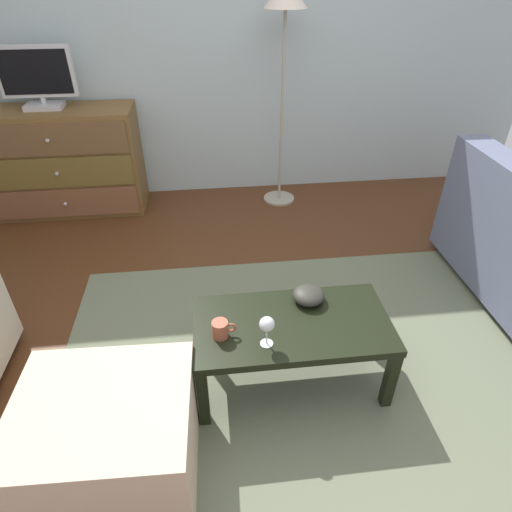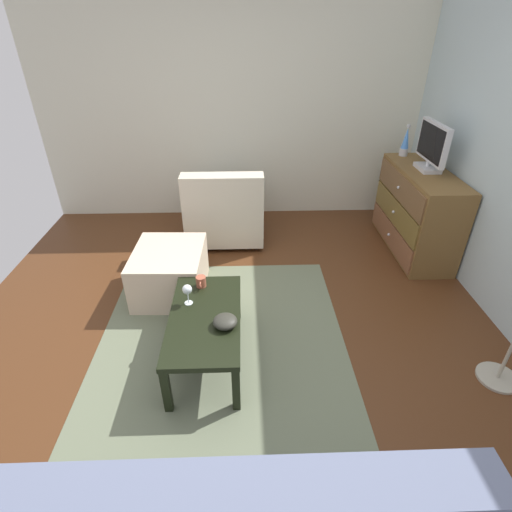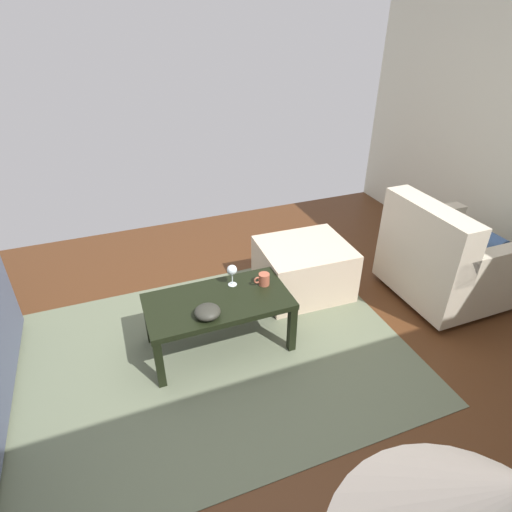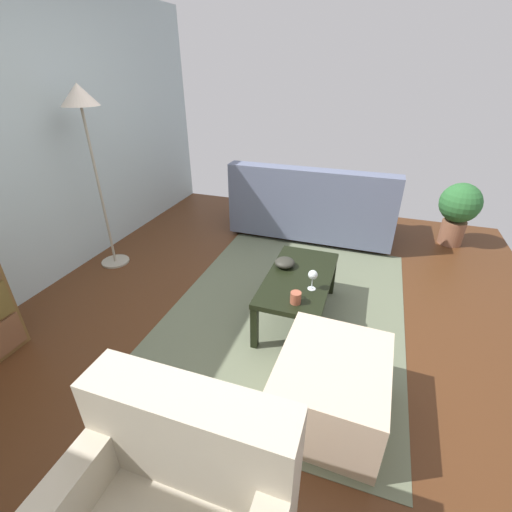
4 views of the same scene
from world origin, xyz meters
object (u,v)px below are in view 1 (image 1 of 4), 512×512
mug (221,329)px  coffee_table (292,330)px  bowl_decorative (309,295)px  tv (37,77)px  standing_lamp (285,18)px  wine_glass (267,325)px  ottoman (109,436)px  dresser (64,162)px

mug → coffee_table: bearing=8.5°
bowl_decorative → mug: bearing=-156.4°
coffee_table → bowl_decorative: bearing=53.5°
tv → coffee_table: tv is taller
coffee_table → standing_lamp: size_ratio=0.55×
wine_glass → ottoman: wine_glass is taller
coffee_table → ottoman: bearing=-155.1°
tv → bowl_decorative: bearing=-49.0°
coffee_table → standing_lamp: (0.27, 2.03, 1.13)m
tv → wine_glass: 2.73m
coffee_table → mug: mug is taller
tv → mug: tv is taller
tv → bowl_decorative: 2.68m
ottoman → coffee_table: bearing=24.9°
coffee_table → ottoman: size_ratio=1.36×
wine_glass → ottoman: bearing=-159.3°
wine_glass → ottoman: (-0.69, -0.26, -0.30)m
ottoman → standing_lamp: 2.95m
mug → standing_lamp: size_ratio=0.07×
tv → coffee_table: bearing=-52.9°
coffee_table → mug: size_ratio=8.35×
dresser → wine_glass: bearing=-57.5°
wine_glass → mug: (-0.20, 0.07, -0.07)m
bowl_decorative → wine_glass: bearing=-132.7°
coffee_table → wine_glass: (-0.14, -0.13, 0.17)m
tv → standing_lamp: bearing=-2.2°
dresser → tv: size_ratio=2.22×
coffee_table → mug: 0.36m
tv → bowl_decorative: (1.70, -1.96, -0.66)m
tv → standing_lamp: size_ratio=0.32×
dresser → wine_glass: 2.62m
tv → ottoman: (0.76, -2.49, -0.89)m
standing_lamp → ottoman: bearing=-114.6°
dresser → ottoman: size_ratio=1.76×
mug → ottoman: size_ratio=0.16×
dresser → mug: 2.45m
mug → bowl_decorative: mug is taller
bowl_decorative → ottoman: bearing=-150.5°
mug → standing_lamp: bearing=73.5°
dresser → coffee_table: 2.60m
dresser → coffee_table: bearing=-53.3°
tv → mug: size_ratio=4.89×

